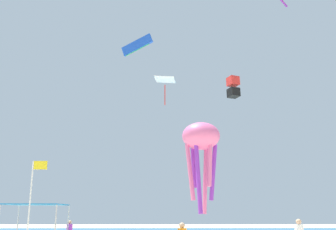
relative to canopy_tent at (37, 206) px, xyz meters
name	(u,v)px	position (x,y,z in m)	size (l,w,h in m)	color
canopy_tent	(37,206)	(0.00, 0.00, 0.00)	(3.12, 2.98, 2.57)	#B2B2B7
banner_flag	(31,203)	(1.97, -7.06, 0.03)	(0.61, 0.06, 4.15)	silver
kite_octopus_pink	(201,141)	(10.27, 6.23, 5.03)	(4.09, 4.09, 6.91)	pink
kite_diamond_white	(165,81)	(7.58, 17.51, 13.85)	(2.48, 2.48, 3.09)	white
kite_parafoil_blue	(137,45)	(4.08, 22.27, 20.25)	(4.12, 1.79, 2.60)	blue
kite_box_red	(233,87)	(14.62, 14.76, 12.25)	(1.36, 1.38, 2.19)	red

